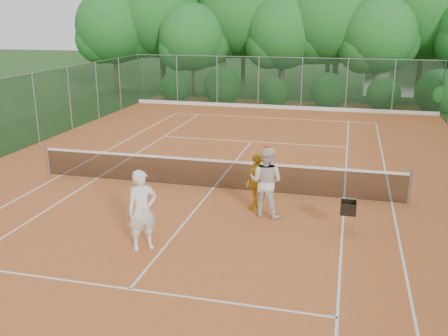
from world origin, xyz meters
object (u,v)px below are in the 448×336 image
at_px(player_center_grp, 266,181).
at_px(ball_hopper, 348,208).
at_px(player_white, 142,210).
at_px(player_yellow, 257,182).

relative_size(player_center_grp, ball_hopper, 2.35).
height_order(player_white, ball_hopper, player_white).
height_order(player_center_grp, player_yellow, player_center_grp).
relative_size(player_white, player_center_grp, 0.97).
bearing_deg(player_yellow, player_center_grp, 63.43).
distance_m(player_white, ball_hopper, 5.11).
bearing_deg(ball_hopper, player_white, -169.31).
distance_m(player_white, player_center_grp, 3.67).
distance_m(player_center_grp, ball_hopper, 2.34).
height_order(player_center_grp, ball_hopper, player_center_grp).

